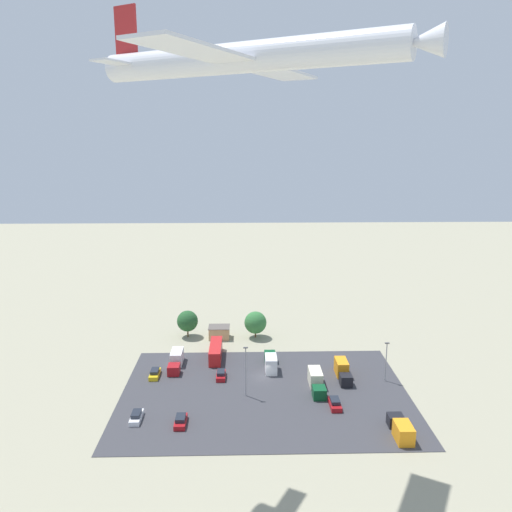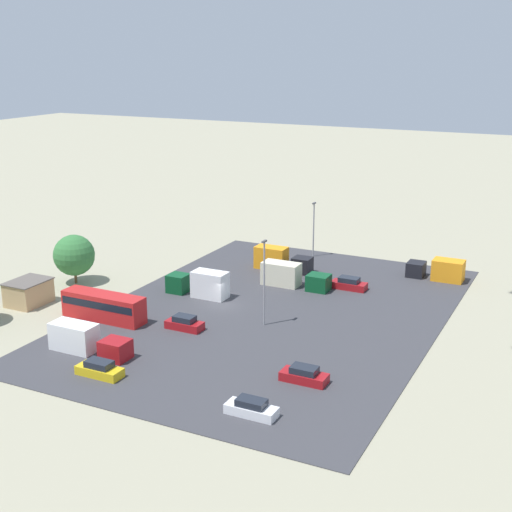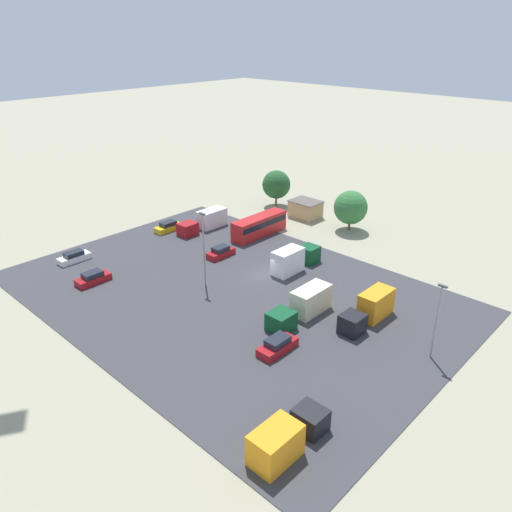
{
  "view_description": "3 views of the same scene",
  "coord_description": "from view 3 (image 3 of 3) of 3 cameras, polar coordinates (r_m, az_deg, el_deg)",
  "views": [
    {
      "loc": [
        3.89,
        93.64,
        47.26
      ],
      "look_at": [
        2.04,
        19.61,
        30.22
      ],
      "focal_mm": 35.0,
      "sensor_mm": 36.0,
      "label": 1
    },
    {
      "loc": [
        71.44,
        39.64,
        30.2
      ],
      "look_at": [
        -0.83,
        3.94,
        6.6
      ],
      "focal_mm": 50.0,
      "sensor_mm": 36.0,
      "label": 2
    },
    {
      "loc": [
        -40.08,
        44.11,
        30.49
      ],
      "look_at": [
        -1.88,
        3.56,
        4.76
      ],
      "focal_mm": 35.0,
      "sensor_mm": 36.0,
      "label": 3
    }
  ],
  "objects": [
    {
      "name": "parked_car_0",
      "position": [
        68.22,
        -18.13,
        -2.42
      ],
      "size": [
        1.91,
        4.46,
        1.51
      ],
      "rotation": [
        0.0,
        0.0,
        3.14
      ],
      "color": "maroon",
      "rests_on": "ground"
    },
    {
      "name": "parked_truck_4",
      "position": [
        41.36,
        3.43,
        -20.0
      ],
      "size": [
        2.58,
        7.52,
        2.85
      ],
      "rotation": [
        0.0,
        0.0,
        3.14
      ],
      "color": "black",
      "rests_on": "ground"
    },
    {
      "name": "parked_truck_1",
      "position": [
        57.49,
        5.37,
        -5.66
      ],
      "size": [
        2.46,
        9.18,
        3.03
      ],
      "color": "#0C4723",
      "rests_on": "ground"
    },
    {
      "name": "tree_apron_mid",
      "position": [
        92.45,
        2.34,
        8.16
      ],
      "size": [
        5.17,
        5.17,
        6.65
      ],
      "color": "brown",
      "rests_on": "ground"
    },
    {
      "name": "ground_plane",
      "position": [
        66.95,
        0.92,
        -2.31
      ],
      "size": [
        400.0,
        400.0,
        0.0
      ],
      "primitive_type": "plane",
      "color": "gray"
    },
    {
      "name": "parked_truck_3",
      "position": [
        68.15,
        4.36,
        -0.36
      ],
      "size": [
        2.39,
        8.12,
        3.34
      ],
      "rotation": [
        0.0,
        0.0,
        3.14
      ],
      "color": "#0C4723",
      "rests_on": "ground"
    },
    {
      "name": "parking_lot_surface",
      "position": [
        62.96,
        -2.97,
        -4.17
      ],
      "size": [
        54.91,
        38.5,
        0.08
      ],
      "color": "#38383D",
      "rests_on": "ground"
    },
    {
      "name": "parked_car_4",
      "position": [
        72.33,
        -4.05,
        0.43
      ],
      "size": [
        1.84,
        4.24,
        1.56
      ],
      "rotation": [
        0.0,
        0.0,
        3.14
      ],
      "color": "maroon",
      "rests_on": "ground"
    },
    {
      "name": "shed_building",
      "position": [
        87.66,
        5.67,
        5.36
      ],
      "size": [
        5.18,
        4.07,
        3.0
      ],
      "color": "tan",
      "rests_on": "ground"
    },
    {
      "name": "parked_truck_2",
      "position": [
        57.85,
        12.83,
        -5.95
      ],
      "size": [
        2.33,
        8.25,
        3.15
      ],
      "color": "black",
      "rests_on": "ground"
    },
    {
      "name": "parked_truck_0",
      "position": [
        82.44,
        -5.83,
        3.99
      ],
      "size": [
        2.43,
        9.06,
        2.88
      ],
      "color": "maroon",
      "rests_on": "ground"
    },
    {
      "name": "parked_car_3",
      "position": [
        82.73,
        -9.98,
        3.31
      ],
      "size": [
        1.82,
        4.63,
        1.53
      ],
      "color": "gold",
      "rests_on": "ground"
    },
    {
      "name": "tree_near_shed",
      "position": [
        82.28,
        10.76,
        5.46
      ],
      "size": [
        5.45,
        5.45,
        6.6
      ],
      "color": "brown",
      "rests_on": "ground"
    },
    {
      "name": "bus",
      "position": [
        79.38,
        0.36,
        3.57
      ],
      "size": [
        2.61,
        10.23,
        3.11
      ],
      "color": "red",
      "rests_on": "ground"
    },
    {
      "name": "parked_car_2",
      "position": [
        75.3,
        -20.06,
        -0.12
      ],
      "size": [
        1.76,
        4.54,
        1.47
      ],
      "color": "silver",
      "rests_on": "ground"
    },
    {
      "name": "light_pole_lot_edge",
      "position": [
        51.97,
        19.99,
        -6.73
      ],
      "size": [
        0.9,
        0.28,
        8.24
      ],
      "color": "gray",
      "rests_on": "ground"
    },
    {
      "name": "light_pole_lot_centre",
      "position": [
        62.48,
        -5.99,
        1.03
      ],
      "size": [
        0.9,
        0.28,
        9.89
      ],
      "color": "gray",
      "rests_on": "ground"
    },
    {
      "name": "parked_car_1",
      "position": [
        51.96,
        2.48,
        -10.18
      ],
      "size": [
        1.91,
        4.6,
        1.57
      ],
      "color": "maroon",
      "rests_on": "ground"
    }
  ]
}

